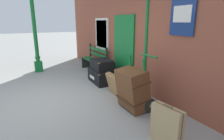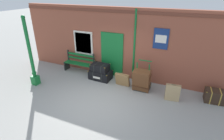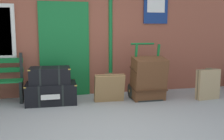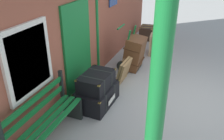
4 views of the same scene
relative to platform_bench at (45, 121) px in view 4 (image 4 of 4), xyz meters
name	(u,v)px [view 4 (image 4 of 4)]	position (x,y,z in m)	size (l,w,h in m)	color
ground_plane	(188,103)	(2.12, -2.16, -0.44)	(60.00, 60.00, 0.00)	gray
brick_facade	(78,21)	(2.10, 0.44, 1.15)	(10.40, 0.35, 3.20)	brown
platform_bench	(45,121)	(0.00, 0.00, 0.00)	(1.60, 0.43, 1.01)	#146B2D
steamer_trunk_base	(97,96)	(1.36, -0.31, -0.23)	(1.03, 0.70, 0.43)	black
steamer_trunk_middle	(96,81)	(1.35, -0.32, 0.14)	(0.83, 0.58, 0.33)	black
porters_trolley	(128,59)	(3.38, -0.37, -0.17)	(0.71, 0.59, 1.20)	black
large_brown_trunk	(134,53)	(3.38, -0.55, 0.02)	(0.70, 0.56, 0.93)	brown
suitcase_umber	(124,71)	(2.53, -0.52, -0.15)	(0.63, 0.28, 0.61)	olive
suitcase_beige	(152,44)	(4.66, -0.78, -0.12)	(0.54, 0.22, 0.69)	tan
corner_trunk	(147,33)	(6.11, -0.25, -0.20)	(0.72, 0.54, 0.49)	#332319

